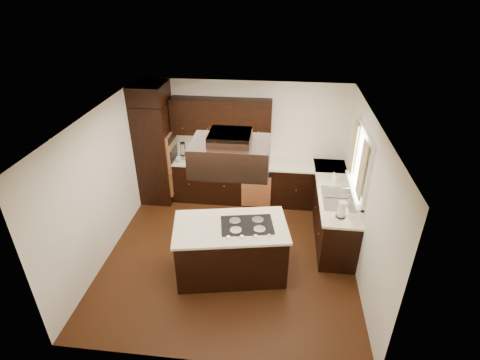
# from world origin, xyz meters

# --- Properties ---
(floor) EXTENTS (4.20, 4.20, 0.02)m
(floor) POSITION_xyz_m (0.00, 0.00, -0.01)
(floor) COLOR #502A11
(floor) RESTS_ON ground
(ceiling) EXTENTS (4.20, 4.20, 0.02)m
(ceiling) POSITION_xyz_m (0.00, 0.00, 2.51)
(ceiling) COLOR white
(ceiling) RESTS_ON ground
(wall_back) EXTENTS (4.20, 0.02, 2.50)m
(wall_back) POSITION_xyz_m (0.00, 2.11, 1.25)
(wall_back) COLOR white
(wall_back) RESTS_ON ground
(wall_front) EXTENTS (4.20, 0.02, 2.50)m
(wall_front) POSITION_xyz_m (0.00, -2.11, 1.25)
(wall_front) COLOR white
(wall_front) RESTS_ON ground
(wall_left) EXTENTS (0.02, 4.20, 2.50)m
(wall_left) POSITION_xyz_m (-2.11, 0.00, 1.25)
(wall_left) COLOR white
(wall_left) RESTS_ON ground
(wall_right) EXTENTS (0.02, 4.20, 2.50)m
(wall_right) POSITION_xyz_m (2.11, 0.00, 1.25)
(wall_right) COLOR white
(wall_right) RESTS_ON ground
(oven_column) EXTENTS (0.65, 0.75, 2.12)m
(oven_column) POSITION_xyz_m (-1.78, 1.71, 1.06)
(oven_column) COLOR black
(oven_column) RESTS_ON floor
(wall_oven_face) EXTENTS (0.05, 0.62, 0.78)m
(wall_oven_face) POSITION_xyz_m (-1.43, 1.71, 1.12)
(wall_oven_face) COLOR #B96A3C
(wall_oven_face) RESTS_ON oven_column
(base_cabinets_back) EXTENTS (2.93, 0.60, 0.88)m
(base_cabinets_back) POSITION_xyz_m (0.03, 1.80, 0.44)
(base_cabinets_back) COLOR black
(base_cabinets_back) RESTS_ON floor
(base_cabinets_right) EXTENTS (0.60, 2.40, 0.88)m
(base_cabinets_right) POSITION_xyz_m (1.80, 0.90, 0.44)
(base_cabinets_right) COLOR black
(base_cabinets_right) RESTS_ON floor
(countertop_back) EXTENTS (2.93, 0.63, 0.04)m
(countertop_back) POSITION_xyz_m (0.03, 1.79, 0.90)
(countertop_back) COLOR white
(countertop_back) RESTS_ON base_cabinets_back
(countertop_right) EXTENTS (0.63, 2.40, 0.04)m
(countertop_right) POSITION_xyz_m (1.79, 0.90, 0.90)
(countertop_right) COLOR white
(countertop_right) RESTS_ON base_cabinets_right
(upper_cabinets) EXTENTS (2.00, 0.34, 0.72)m
(upper_cabinets) POSITION_xyz_m (-0.43, 1.93, 1.81)
(upper_cabinets) COLOR black
(upper_cabinets) RESTS_ON wall_back
(dishwasher_front) EXTENTS (0.60, 0.05, 0.72)m
(dishwasher_front) POSITION_xyz_m (0.33, 1.50, 0.40)
(dishwasher_front) COLOR #B96A3C
(dishwasher_front) RESTS_ON floor
(window_frame) EXTENTS (0.06, 1.32, 1.12)m
(window_frame) POSITION_xyz_m (2.07, 0.55, 1.65)
(window_frame) COLOR white
(window_frame) RESTS_ON wall_right
(window_pane) EXTENTS (0.00, 1.20, 1.00)m
(window_pane) POSITION_xyz_m (2.10, 0.55, 1.65)
(window_pane) COLOR white
(window_pane) RESTS_ON wall_right
(curtain_left) EXTENTS (0.02, 0.34, 0.90)m
(curtain_left) POSITION_xyz_m (2.01, 0.13, 1.70)
(curtain_left) COLOR #FEF5C4
(curtain_left) RESTS_ON wall_right
(curtain_right) EXTENTS (0.02, 0.34, 0.90)m
(curtain_right) POSITION_xyz_m (2.01, 0.97, 1.70)
(curtain_right) COLOR #FEF5C4
(curtain_right) RESTS_ON wall_right
(sink_rim) EXTENTS (0.52, 0.84, 0.01)m
(sink_rim) POSITION_xyz_m (1.80, 0.55, 0.92)
(sink_rim) COLOR silver
(sink_rim) RESTS_ON countertop_right
(island) EXTENTS (1.82, 1.21, 0.88)m
(island) POSITION_xyz_m (0.07, -0.44, 0.44)
(island) COLOR black
(island) RESTS_ON floor
(island_top) EXTENTS (1.89, 1.28, 0.04)m
(island_top) POSITION_xyz_m (0.07, -0.44, 0.90)
(island_top) COLOR white
(island_top) RESTS_ON island
(cooktop) EXTENTS (0.88, 0.67, 0.01)m
(cooktop) POSITION_xyz_m (0.32, -0.39, 0.93)
(cooktop) COLOR black
(cooktop) RESTS_ON island_top
(range_hood) EXTENTS (1.05, 0.72, 0.42)m
(range_hood) POSITION_xyz_m (0.10, -0.55, 2.16)
(range_hood) COLOR black
(range_hood) RESTS_ON ceiling
(hood_duct) EXTENTS (0.55, 0.50, 0.13)m
(hood_duct) POSITION_xyz_m (0.10, -0.55, 2.44)
(hood_duct) COLOR black
(hood_duct) RESTS_ON ceiling
(blender_base) EXTENTS (0.15, 0.15, 0.10)m
(blender_base) POSITION_xyz_m (-1.20, 1.74, 0.97)
(blender_base) COLOR silver
(blender_base) RESTS_ON countertop_back
(blender_pitcher) EXTENTS (0.13, 0.13, 0.26)m
(blender_pitcher) POSITION_xyz_m (-1.20, 1.74, 1.15)
(blender_pitcher) COLOR silver
(blender_pitcher) RESTS_ON blender_base
(spice_rack) EXTENTS (0.36, 0.10, 0.30)m
(spice_rack) POSITION_xyz_m (-0.38, 1.73, 1.07)
(spice_rack) COLOR black
(spice_rack) RESTS_ON countertop_back
(mixing_bowl) EXTENTS (0.28, 0.28, 0.06)m
(mixing_bowl) POSITION_xyz_m (-1.24, 1.69, 0.95)
(mixing_bowl) COLOR white
(mixing_bowl) RESTS_ON countertop_back
(soap_bottle) EXTENTS (0.10, 0.10, 0.19)m
(soap_bottle) POSITION_xyz_m (1.78, 1.15, 1.01)
(soap_bottle) COLOR white
(soap_bottle) RESTS_ON countertop_right
(paper_towel) EXTENTS (0.13, 0.13, 0.28)m
(paper_towel) POSITION_xyz_m (1.78, -0.00, 1.06)
(paper_towel) COLOR white
(paper_towel) RESTS_ON countertop_right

